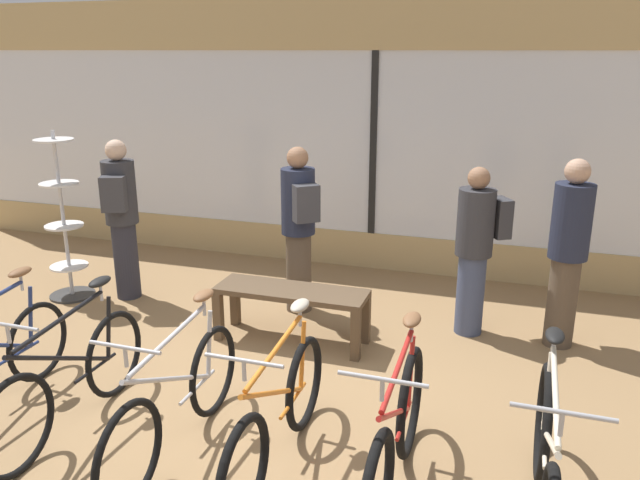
% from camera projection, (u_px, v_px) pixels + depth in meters
% --- Properties ---
extents(ground_plane, '(24.00, 24.00, 0.00)m').
position_uv_depth(ground_plane, '(258.00, 419.00, 4.59)').
color(ground_plane, '#99754C').
extents(shop_back_wall, '(12.00, 0.08, 3.20)m').
position_uv_depth(shop_back_wall, '(374.00, 136.00, 7.33)').
color(shop_back_wall, tan).
rests_on(shop_back_wall, ground_plane).
extents(bicycle_left, '(0.46, 1.70, 1.02)m').
position_uv_depth(bicycle_left, '(71.00, 380.00, 4.38)').
color(bicycle_left, black).
rests_on(bicycle_left, ground_plane).
extents(bicycle_center_left, '(0.46, 1.73, 1.02)m').
position_uv_depth(bicycle_center_left, '(177.00, 401.00, 4.12)').
color(bicycle_center_left, black).
rests_on(bicycle_center_left, ground_plane).
extents(bicycle_center_right, '(0.46, 1.70, 1.02)m').
position_uv_depth(bicycle_center_right, '(278.00, 417.00, 3.96)').
color(bicycle_center_right, black).
rests_on(bicycle_center_right, ground_plane).
extents(bicycle_right, '(0.46, 1.73, 1.05)m').
position_uv_depth(bicycle_right, '(396.00, 440.00, 3.68)').
color(bicycle_right, black).
rests_on(bicycle_right, ground_plane).
extents(bicycle_far_right, '(0.46, 1.80, 1.05)m').
position_uv_depth(bicycle_far_right, '(546.00, 468.00, 3.43)').
color(bicycle_far_right, black).
rests_on(bicycle_far_right, ground_plane).
extents(accessory_rack, '(0.48, 0.48, 1.82)m').
position_uv_depth(accessory_rack, '(65.00, 231.00, 6.67)').
color(accessory_rack, '#333333').
rests_on(accessory_rack, ground_plane).
extents(display_bench, '(1.40, 0.44, 0.52)m').
position_uv_depth(display_bench, '(291.00, 299.00, 5.70)').
color(display_bench, brown).
rests_on(display_bench, ground_plane).
extents(customer_near_rack, '(0.44, 0.55, 1.73)m').
position_uv_depth(customer_near_rack, '(121.00, 215.00, 6.58)').
color(customer_near_rack, '#2D2D38').
rests_on(customer_near_rack, ground_plane).
extents(customer_by_window, '(0.53, 0.56, 1.71)m').
position_uv_depth(customer_by_window, '(299.00, 225.00, 6.25)').
color(customer_by_window, brown).
rests_on(customer_by_window, ground_plane).
extents(customer_mid_floor, '(0.56, 0.50, 1.61)m').
position_uv_depth(customer_mid_floor, '(476.00, 246.00, 5.76)').
color(customer_mid_floor, '#424C6B').
rests_on(customer_mid_floor, ground_plane).
extents(customer_near_bench, '(0.37, 0.50, 1.72)m').
position_uv_depth(customer_near_bench, '(568.00, 247.00, 5.51)').
color(customer_near_bench, brown).
rests_on(customer_near_bench, ground_plane).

